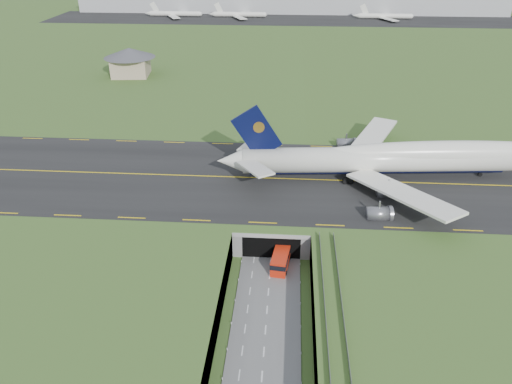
{
  "coord_description": "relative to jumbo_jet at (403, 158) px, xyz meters",
  "views": [
    {
      "loc": [
        2.95,
        -76.8,
        61.06
      ],
      "look_at": [
        -3.99,
        20.0,
        9.12
      ],
      "focal_mm": 35.0,
      "sensor_mm": 36.0,
      "label": 1
    }
  ],
  "objects": [
    {
      "name": "jumbo_jet",
      "position": [
        0.0,
        0.0,
        0.0
      ],
      "size": [
        90.49,
        58.7,
        19.5
      ],
      "rotation": [
        0.0,
        0.0,
        0.09
      ],
      "color": "white",
      "rests_on": "ground"
    },
    {
      "name": "ground",
      "position": [
        -30.72,
        -35.94,
        -11.24
      ],
      "size": [
        900.0,
        900.0,
        0.0
      ],
      "primitive_type": "plane",
      "color": "#436127",
      "rests_on": "ground"
    },
    {
      "name": "tunnel_portal",
      "position": [
        -30.72,
        -19.23,
        -7.9
      ],
      "size": [
        17.0,
        22.3,
        6.0
      ],
      "color": "gray",
      "rests_on": "ground"
    },
    {
      "name": "taxiway",
      "position": [
        -30.72,
        -2.94,
        -5.15
      ],
      "size": [
        800.0,
        44.0,
        0.18
      ],
      "primitive_type": "cube",
      "color": "black",
      "rests_on": "airfield_deck"
    },
    {
      "name": "trench_road",
      "position": [
        -30.72,
        -43.44,
        -11.14
      ],
      "size": [
        12.0,
        75.0,
        0.2
      ],
      "primitive_type": "cube",
      "color": "slate",
      "rests_on": "ground"
    },
    {
      "name": "guideway",
      "position": [
        -19.72,
        -55.05,
        -5.92
      ],
      "size": [
        3.0,
        53.0,
        7.05
      ],
      "color": "#A8A8A3",
      "rests_on": "ground"
    },
    {
      "name": "airfield_deck",
      "position": [
        -30.72,
        -35.94,
        -8.24
      ],
      "size": [
        800.0,
        800.0,
        6.0
      ],
      "primitive_type": "cube",
      "color": "gray",
      "rests_on": "ground"
    },
    {
      "name": "distant_hills",
      "position": [
        33.66,
        394.06,
        -15.24
      ],
      "size": [
        700.0,
        91.0,
        60.0
      ],
      "color": "slate",
      "rests_on": "ground"
    },
    {
      "name": "shuttle_tram",
      "position": [
        -28.65,
        -30.6,
        -9.4
      ],
      "size": [
        4.14,
        8.6,
        3.35
      ],
      "rotation": [
        0.0,
        0.0,
        -0.13
      ],
      "color": "red",
      "rests_on": "ground"
    },
    {
      "name": "cargo_terminal",
      "position": [
        -30.87,
        263.47,
        2.72
      ],
      "size": [
        320.0,
        67.0,
        15.6
      ],
      "color": "#B2B2B2",
      "rests_on": "ground"
    },
    {
      "name": "service_building",
      "position": [
        -94.05,
        88.7,
        1.47
      ],
      "size": [
        22.88,
        22.88,
        11.33
      ],
      "rotation": [
        0.0,
        0.0,
        0.11
      ],
      "color": "tan",
      "rests_on": "ground"
    }
  ]
}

